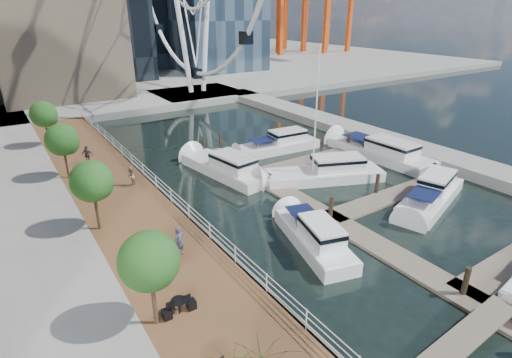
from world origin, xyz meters
name	(u,v)px	position (x,y,z in m)	size (l,w,h in m)	color
ground	(394,296)	(0.00, 0.00, 0.00)	(520.00, 520.00, 0.00)	black
boardwalk	(133,219)	(-9.00, 15.00, 0.50)	(6.00, 60.00, 1.00)	brown
seawall	(174,208)	(-6.00, 15.00, 0.50)	(0.25, 60.00, 1.00)	#595954
land_far	(57,67)	(0.00, 102.00, 0.50)	(200.00, 114.00, 1.00)	gray
breakwater	(366,134)	(20.00, 20.00, 0.50)	(4.00, 60.00, 1.00)	gray
pier	(198,95)	(14.00, 52.00, 0.50)	(14.00, 12.00, 1.00)	gray
railing	(171,196)	(-6.10, 15.00, 1.52)	(0.10, 60.00, 1.05)	white
floating_docks	(358,188)	(7.97, 9.98, 0.49)	(16.00, 34.00, 2.60)	#6D6051
street_trees	(92,181)	(-11.40, 14.00, 4.29)	(2.60, 42.60, 4.60)	#3F2B1C
yacht_foreground	(430,203)	(11.27, 5.62, 0.00)	(2.60, 9.70, 2.15)	white
pedestrian_near	(180,241)	(-8.33, 8.35, 1.90)	(0.66, 0.43, 1.81)	#53536F
pedestrian_mid	(131,177)	(-7.57, 19.48, 1.79)	(0.77, 0.60, 1.58)	gray
pedestrian_far	(87,155)	(-9.28, 26.51, 1.85)	(1.00, 0.42, 1.71)	#353943
moored_yachts	(327,181)	(7.62, 13.33, 0.00)	(20.55, 31.17, 11.50)	white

